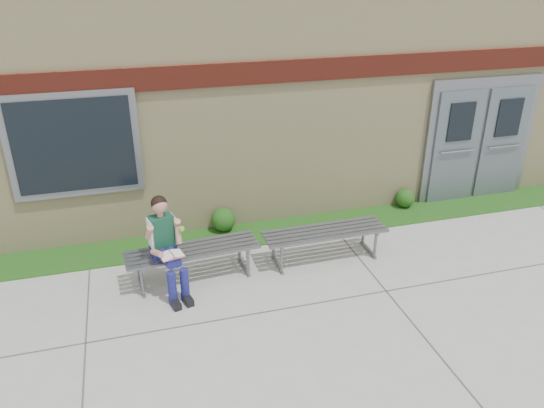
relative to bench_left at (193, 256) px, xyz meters
name	(u,v)px	position (x,y,z in m)	size (l,w,h in m)	color
ground	(333,326)	(1.53, -1.56, -0.38)	(80.00, 80.00, 0.00)	#9E9E99
grass_strip	(276,231)	(1.53, 1.04, -0.37)	(16.00, 0.80, 0.02)	#194512
school_building	(231,68)	(1.53, 4.43, 1.73)	(16.20, 6.22, 4.20)	beige
bench_left	(193,256)	(0.00, 0.00, 0.00)	(1.91, 0.66, 0.49)	slate
bench_right	(325,237)	(2.00, 0.00, 0.00)	(1.88, 0.55, 0.49)	slate
girl	(166,244)	(-0.36, -0.20, 0.36)	(0.54, 0.84, 1.39)	navy
shrub_mid	(223,220)	(0.68, 1.29, -0.16)	(0.40, 0.40, 0.40)	#194512
shrub_east	(405,198)	(4.07, 1.29, -0.19)	(0.34, 0.34, 0.34)	#194512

